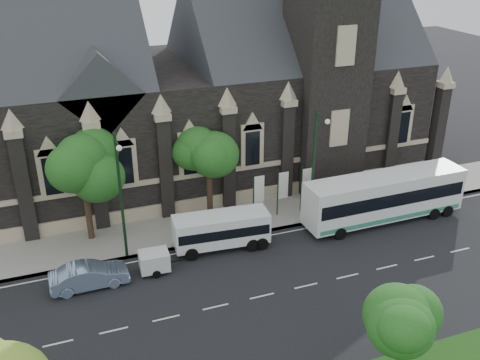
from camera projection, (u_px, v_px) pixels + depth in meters
name	position (u px, v px, depth m)	size (l,w,h in m)	color
ground	(215.00, 307.00, 32.29)	(160.00, 160.00, 0.00)	black
sidewalk	(176.00, 230.00, 40.33)	(80.00, 5.00, 0.15)	gray
museum	(203.00, 87.00, 46.43)	(40.00, 17.70, 29.90)	black
tree_park_east	(408.00, 317.00, 24.37)	(3.40, 3.40, 6.28)	black
tree_walk_right	(210.00, 147.00, 39.96)	(4.08, 4.08, 7.80)	black
tree_walk_left	(85.00, 165.00, 37.14)	(3.91, 3.91, 7.64)	black
street_lamp_near	(315.00, 162.00, 39.33)	(0.36, 1.88, 9.00)	black
street_lamp_mid	(121.00, 191.00, 34.90)	(0.36, 1.88, 9.00)	black
banner_flag_left	(257.00, 192.00, 40.93)	(0.90, 0.10, 4.00)	black
banner_flag_center	(281.00, 188.00, 41.56)	(0.90, 0.10, 4.00)	black
banner_flag_right	(305.00, 184.00, 42.19)	(0.90, 0.10, 4.00)	black
tour_coach	(384.00, 196.00, 41.10)	(12.83, 3.08, 3.73)	white
shuttle_bus	(222.00, 229.00, 37.72)	(6.80, 2.85, 2.56)	white
box_trailer	(154.00, 261.00, 35.25)	(2.79, 1.64, 1.47)	silver
sedan	(89.00, 276.00, 33.82)	(1.68, 4.83, 1.59)	#788EAE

